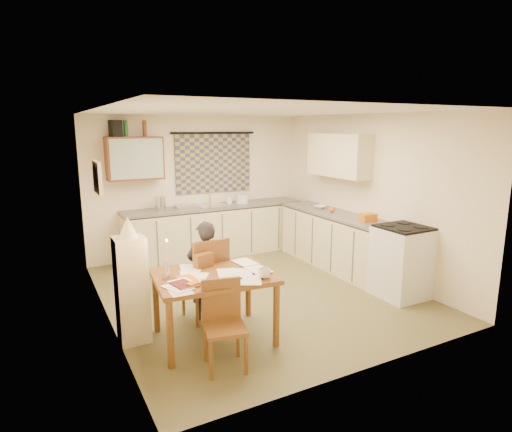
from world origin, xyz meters
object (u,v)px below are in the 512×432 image
stove (402,262)px  chair_far (205,293)px  shelf_stand (132,290)px  dining_table (214,306)px  counter_back (216,231)px  counter_right (346,245)px  person (206,271)px

stove → chair_far: size_ratio=0.97×
chair_far → shelf_stand: shelf_stand is taller
shelf_stand → dining_table: bearing=-24.9°
counter_back → counter_right: size_ratio=1.12×
chair_far → person: (0.00, -0.03, 0.30)m
counter_back → counter_right: 2.38m
counter_right → person: bearing=-167.6°
counter_right → shelf_stand: bearing=-168.4°
counter_back → shelf_stand: shelf_stand is taller
counter_back → dining_table: size_ratio=2.48×
dining_table → chair_far: 0.56m
dining_table → person: 0.58m
chair_far → person: bearing=87.4°
dining_table → person: (0.11, 0.52, 0.23)m
counter_right → dining_table: counter_right is taller
counter_back → person: bearing=-115.1°
stove → dining_table: 2.75m
counter_back → dining_table: 3.20m
counter_right → shelf_stand: size_ratio=2.52×
chair_far → shelf_stand: (-0.91, -0.18, 0.27)m
chair_far → person: 0.30m
chair_far → shelf_stand: size_ratio=0.87×
counter_back → shelf_stand: bearing=-128.4°
counter_right → shelf_stand: (-3.54, -0.73, 0.13)m
counter_back → person: person is taller
counter_back → dining_table: counter_back is taller
chair_far → shelf_stand: bearing=5.8°
counter_back → person: (-1.14, -2.43, 0.16)m
counter_right → chair_far: chair_far is taller
chair_far → person: size_ratio=0.83×
stove → person: person is taller
counter_back → stove: stove is taller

